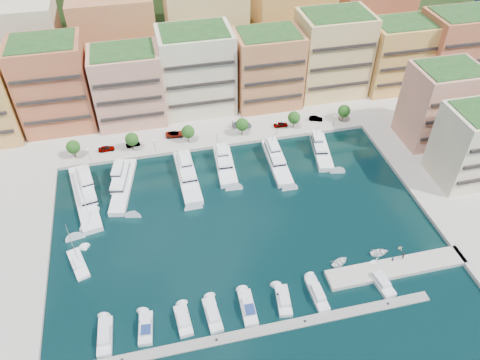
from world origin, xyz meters
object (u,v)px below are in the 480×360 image
at_px(cruiser_1, 146,328).
at_px(cruiser_3, 213,315).
at_px(cruiser_6, 317,294).
at_px(person_0, 393,259).
at_px(tree_1, 132,139).
at_px(car_2, 175,134).
at_px(lamppost_0, 89,153).
at_px(car_0, 106,148).
at_px(tree_2, 188,132).
at_px(person_1, 403,256).
at_px(cruiser_2, 183,321).
at_px(cruiser_8, 380,281).
at_px(tree_5, 344,111).
at_px(lamppost_2, 217,135).
at_px(tender_2, 379,253).
at_px(yacht_2, 187,174).
at_px(lamppost_1, 154,144).
at_px(sailboat_1, 78,264).
at_px(car_4, 281,125).
at_px(cruiser_5, 284,301).
at_px(yacht_1, 123,183).
at_px(lamppost_4, 334,119).
at_px(tender_3, 400,248).
at_px(tender_0, 340,262).
at_px(yacht_4, 276,160).
at_px(sailboat_2, 90,219).
at_px(yacht_5, 321,149).
at_px(cruiser_4, 248,308).
at_px(cruiser_0, 105,337).
at_px(tree_4, 294,118).
at_px(car_5, 316,119).
at_px(tree_3, 242,125).
at_px(yacht_0, 85,194).
at_px(lamppost_3, 277,127).
at_px(tree_0, 73,147).
at_px(car_1, 133,144).

bearing_deg(cruiser_1, cruiser_3, 0.03).
xyz_separation_m(cruiser_6, person_0, (19.09, 4.17, 1.22)).
height_order(tree_1, car_2, tree_1).
height_order(lamppost_0, car_0, lamppost_0).
bearing_deg(tree_2, person_1, -53.32).
xyz_separation_m(cruiser_2, car_0, (-13.86, 59.35, 1.23)).
bearing_deg(cruiser_8, tree_5, 75.39).
distance_m(lamppost_2, tender_2, 56.14).
xyz_separation_m(tree_2, yacht_2, (-2.63, -14.28, -3.53)).
bearing_deg(lamppost_1, cruiser_8, -52.47).
distance_m(tree_5, sailboat_1, 87.62).
xyz_separation_m(lamppost_2, car_4, (20.51, 3.83, -2.09)).
bearing_deg(car_2, lamppost_1, 138.24).
bearing_deg(cruiser_5, car_0, 120.32).
distance_m(yacht_1, tender_2, 66.76).
distance_m(yacht_1, sailboat_1, 26.68).
relative_size(cruiser_6, person_0, 5.80).
relative_size(tree_5, lamppost_2, 1.35).
bearing_deg(lamppost_4, tender_3, -92.89).
distance_m(tender_0, tender_3, 15.17).
height_order(lamppost_4, cruiser_2, lamppost_4).
bearing_deg(yacht_4, sailboat_1, -154.94).
bearing_deg(person_1, sailboat_2, -47.74).
bearing_deg(person_0, yacht_5, -32.25).
xyz_separation_m(lamppost_0, cruiser_8, (60.85, -55.79, -3.28)).
bearing_deg(cruiser_4, cruiser_0, 179.96).
xyz_separation_m(cruiser_3, tender_2, (40.01, 7.39, -0.10)).
height_order(tree_4, car_2, tree_4).
relative_size(lamppost_4, car_5, 0.99).
distance_m(cruiser_8, tender_0, 9.39).
xyz_separation_m(tree_3, yacht_0, (-45.38, -16.09, -3.53)).
distance_m(yacht_0, car_4, 60.52).
bearing_deg(cruiser_0, lamppost_3, 47.58).
bearing_deg(tree_4, yacht_1, -164.61).
relative_size(yacht_1, cruiser_3, 2.63).
relative_size(tree_3, car_0, 1.23).
relative_size(lamppost_2, cruiser_1, 0.56).
distance_m(lamppost_4, yacht_4, 24.43).
bearing_deg(sailboat_2, cruiser_1, -71.62).
relative_size(lamppost_2, person_0, 2.75).
distance_m(tree_2, yacht_4, 26.67).
height_order(tender_0, person_1, person_1).
xyz_separation_m(lamppost_0, lamppost_1, (18.00, 0.00, 0.00)).
relative_size(cruiser_8, tender_3, 6.15).
bearing_deg(cruiser_4, sailboat_1, 150.18).
relative_size(tree_0, cruiser_1, 0.76).
bearing_deg(cruiser_2, car_1, 96.06).
bearing_deg(tender_2, car_4, 7.12).
bearing_deg(person_0, car_1, 10.04).
relative_size(tree_2, cruiser_1, 0.76).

